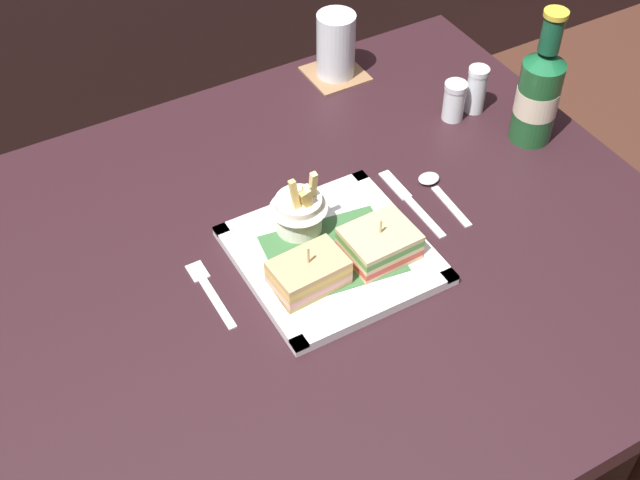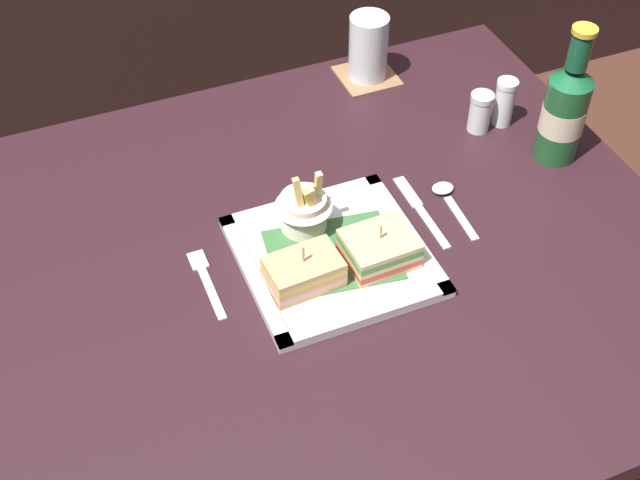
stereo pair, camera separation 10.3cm
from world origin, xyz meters
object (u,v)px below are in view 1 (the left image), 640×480
at_px(sandwich_half_left, 308,273).
at_px(sandwich_half_right, 379,243).
at_px(water_glass, 336,48).
at_px(pepper_shaker, 476,92).
at_px(beer_bottle, 539,92).
at_px(spoon, 435,186).
at_px(square_plate, 332,255).
at_px(knife, 409,200).
at_px(fries_cup, 299,208).
at_px(salt_shaker, 454,103).
at_px(dining_table, 308,315).
at_px(fork, 209,290).

height_order(sandwich_half_left, sandwich_half_right, sandwich_half_left).
distance_m(water_glass, pepper_shaker, 0.26).
distance_m(beer_bottle, spoon, 0.23).
relative_size(square_plate, spoon, 2.00).
bearing_deg(beer_bottle, water_glass, 121.30).
distance_m(sandwich_half_right, knife, 0.14).
xyz_separation_m(fries_cup, pepper_shaker, (0.40, 0.12, -0.01)).
bearing_deg(salt_shaker, dining_table, -155.65).
distance_m(sandwich_half_right, spoon, 0.18).
height_order(water_glass, pepper_shaker, water_glass).
bearing_deg(knife, beer_bottle, 7.09).
bearing_deg(spoon, beer_bottle, 7.38).
bearing_deg(salt_shaker, spoon, -134.22).
xyz_separation_m(sandwich_half_left, salt_shaker, (0.40, 0.22, -0.00)).
distance_m(knife, salt_shaker, 0.23).
bearing_deg(sandwich_half_left, water_glass, 55.60).
height_order(sandwich_half_right, salt_shaker, sandwich_half_right).
bearing_deg(spoon, knife, -174.13).
xyz_separation_m(beer_bottle, pepper_shaker, (-0.04, 0.11, -0.05)).
bearing_deg(sandwich_half_right, beer_bottle, 16.99).
relative_size(sandwich_half_right, salt_shaker, 1.44).
bearing_deg(square_plate, sandwich_half_left, -150.14).
distance_m(fork, salt_shaker, 0.54).
height_order(sandwich_half_left, fork, sandwich_half_left).
distance_m(square_plate, fries_cup, 0.08).
relative_size(sandwich_half_right, fork, 0.74).
relative_size(spoon, salt_shaker, 1.84).
xyz_separation_m(fries_cup, fork, (-0.16, -0.04, -0.05)).
height_order(fries_cup, beer_bottle, beer_bottle).
height_order(fork, knife, same).
bearing_deg(square_plate, spoon, 13.67).
xyz_separation_m(water_glass, salt_shaker, (0.11, -0.21, -0.02)).
xyz_separation_m(square_plate, spoon, (0.21, 0.05, -0.00)).
height_order(sandwich_half_right, spoon, sandwich_half_right).
relative_size(beer_bottle, water_glass, 1.99).
relative_size(sandwich_half_left, beer_bottle, 0.45).
bearing_deg(fork, beer_bottle, 4.55).
height_order(dining_table, sandwich_half_right, sandwich_half_right).
bearing_deg(sandwich_half_right, water_glass, 67.43).
relative_size(sandwich_half_right, water_glass, 0.85).
relative_size(knife, pepper_shaker, 1.97).
bearing_deg(fork, spoon, 3.03).
distance_m(fork, pepper_shaker, 0.59).
height_order(square_plate, fries_cup, fries_cup).
distance_m(beer_bottle, water_glass, 0.37).
bearing_deg(dining_table, fork, 173.44).
relative_size(dining_table, beer_bottle, 4.71).
bearing_deg(spoon, dining_table, -171.34).
xyz_separation_m(sandwich_half_left, pepper_shaker, (0.45, 0.22, 0.01)).
xyz_separation_m(sandwich_half_left, beer_bottle, (0.48, 0.11, 0.06)).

